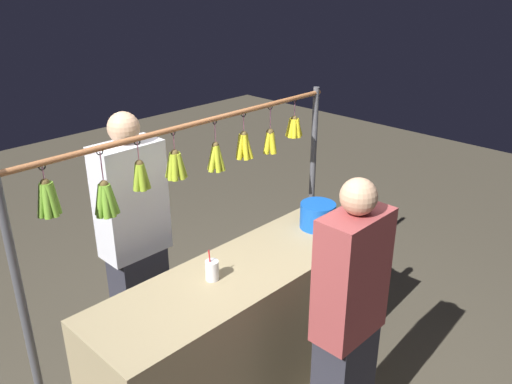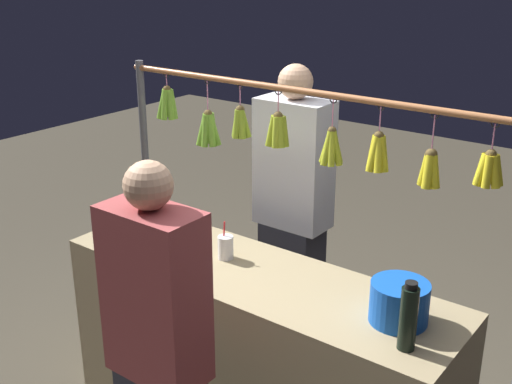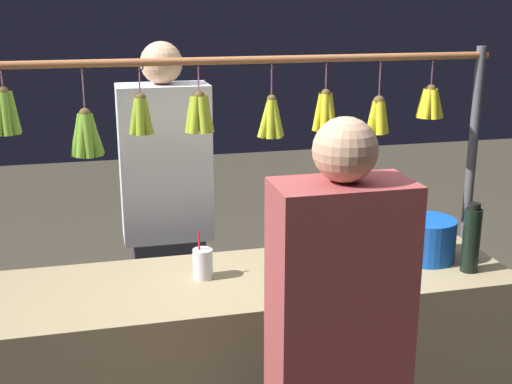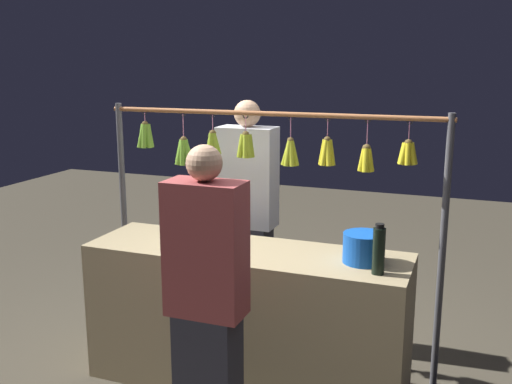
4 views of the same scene
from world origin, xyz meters
name	(u,v)px [view 1 (image 1 of 4)]	position (x,y,z in m)	size (l,w,h in m)	color
market_counter	(245,330)	(0.00, 0.00, 0.45)	(2.00, 0.59, 0.90)	tan
display_rack	(195,189)	(0.03, -0.39, 1.29)	(2.32, 0.13, 1.74)	#4C4C51
water_bottle	(347,211)	(-0.83, 0.14, 1.04)	(0.07, 0.07, 0.28)	black
blue_bucket	(318,215)	(-0.72, -0.02, 0.99)	(0.24, 0.24, 0.17)	blue
drink_cup	(212,270)	(0.21, -0.04, 0.96)	(0.08, 0.08, 0.19)	silver
vendor_person	(136,247)	(0.27, -0.72, 0.87)	(0.42, 0.23, 1.76)	#2D2D38
customer_person	(348,327)	(-0.06, 0.70, 0.81)	(0.39, 0.21, 1.64)	#2D2D38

